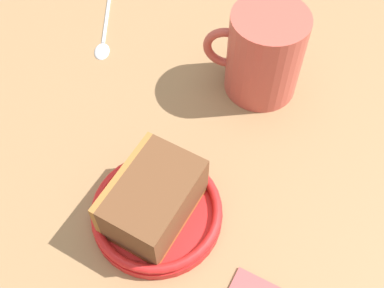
{
  "coord_description": "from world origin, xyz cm",
  "views": [
    {
      "loc": [
        -25.08,
        -13.42,
        44.49
      ],
      "look_at": [
        1.65,
        -6.01,
        3.0
      ],
      "focal_mm": 44.01,
      "sensor_mm": 36.0,
      "label": 1
    }
  ],
  "objects_px": {
    "small_plate": "(157,212)",
    "teaspoon": "(103,36)",
    "cake_slice": "(153,198)",
    "tea_mug": "(264,53)"
  },
  "relations": [
    {
      "from": "small_plate",
      "to": "tea_mug",
      "type": "height_order",
      "value": "tea_mug"
    },
    {
      "from": "tea_mug",
      "to": "teaspoon",
      "type": "height_order",
      "value": "tea_mug"
    },
    {
      "from": "teaspoon",
      "to": "small_plate",
      "type": "bearing_deg",
      "value": -146.86
    },
    {
      "from": "small_plate",
      "to": "tea_mug",
      "type": "distance_m",
      "value": 0.22
    },
    {
      "from": "cake_slice",
      "to": "tea_mug",
      "type": "distance_m",
      "value": 0.21
    },
    {
      "from": "small_plate",
      "to": "cake_slice",
      "type": "distance_m",
      "value": 0.03
    },
    {
      "from": "cake_slice",
      "to": "tea_mug",
      "type": "height_order",
      "value": "tea_mug"
    },
    {
      "from": "small_plate",
      "to": "tea_mug",
      "type": "xyz_separation_m",
      "value": [
        0.2,
        -0.07,
        0.05
      ]
    },
    {
      "from": "small_plate",
      "to": "teaspoon",
      "type": "relative_size",
      "value": 0.97
    },
    {
      "from": "small_plate",
      "to": "cake_slice",
      "type": "height_order",
      "value": "cake_slice"
    }
  ]
}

